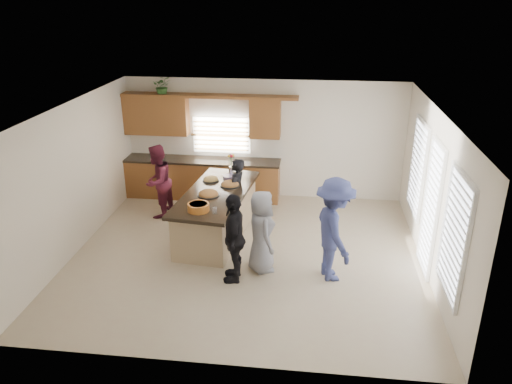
# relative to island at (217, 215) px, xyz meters

# --- Properties ---
(floor) EXTENTS (6.50, 6.50, 0.00)m
(floor) POSITION_rel_island_xyz_m (0.71, -0.74, -0.45)
(floor) COLOR #BAAB8A
(floor) RESTS_ON ground
(room_shell) EXTENTS (6.52, 6.02, 2.81)m
(room_shell) POSITION_rel_island_xyz_m (0.71, -0.74, 1.45)
(room_shell) COLOR silver
(room_shell) RESTS_ON ground
(back_cabinetry) EXTENTS (4.08, 0.66, 2.46)m
(back_cabinetry) POSITION_rel_island_xyz_m (-0.76, 1.99, 0.46)
(back_cabinetry) COLOR brown
(back_cabinetry) RESTS_ON ground
(right_wall_glazing) EXTENTS (0.06, 4.00, 2.25)m
(right_wall_glazing) POSITION_rel_island_xyz_m (3.93, -0.88, 0.89)
(right_wall_glazing) COLOR white
(right_wall_glazing) RESTS_ON ground
(island) EXTENTS (1.45, 2.81, 0.95)m
(island) POSITION_rel_island_xyz_m (0.00, 0.00, 0.00)
(island) COLOR tan
(island) RESTS_ON ground
(platter_front) EXTENTS (0.43, 0.43, 0.17)m
(platter_front) POSITION_rel_island_xyz_m (-0.11, -0.20, 0.53)
(platter_front) COLOR black
(platter_front) RESTS_ON island
(platter_mid) EXTENTS (0.41, 0.41, 0.16)m
(platter_mid) POSITION_rel_island_xyz_m (0.22, 0.36, 0.52)
(platter_mid) COLOR black
(platter_mid) RESTS_ON island
(platter_back) EXTENTS (0.35, 0.35, 0.14)m
(platter_back) POSITION_rel_island_xyz_m (-0.23, 0.60, 0.52)
(platter_back) COLOR black
(platter_back) RESTS_ON island
(salad_bowl) EXTENTS (0.40, 0.40, 0.14)m
(salad_bowl) POSITION_rel_island_xyz_m (-0.14, -0.92, 0.58)
(salad_bowl) COLOR #C56A24
(salad_bowl) RESTS_ON island
(clear_cup) EXTENTS (0.09, 0.09, 0.11)m
(clear_cup) POSITION_rel_island_xyz_m (0.17, -0.99, 0.55)
(clear_cup) COLOR white
(clear_cup) RESTS_ON island
(plate_stack) EXTENTS (0.24, 0.24, 0.04)m
(plate_stack) POSITION_rel_island_xyz_m (0.11, 0.83, 0.52)
(plate_stack) COLOR #947CB4
(plate_stack) RESTS_ON island
(flower_vase) EXTENTS (0.14, 0.14, 0.45)m
(flower_vase) POSITION_rel_island_xyz_m (0.14, 1.03, 0.75)
(flower_vase) COLOR silver
(flower_vase) RESTS_ON island
(potted_plant) EXTENTS (0.50, 0.46, 0.45)m
(potted_plant) POSITION_rel_island_xyz_m (-1.60, 2.08, 2.17)
(potted_plant) COLOR #34692A
(potted_plant) RESTS_ON back_cabinetry
(woman_left_back) EXTENTS (0.47, 0.61, 1.48)m
(woman_left_back) POSITION_rel_island_xyz_m (0.33, 0.51, 0.29)
(woman_left_back) COLOR black
(woman_left_back) RESTS_ON ground
(woman_left_mid) EXTENTS (0.76, 0.89, 1.62)m
(woman_left_mid) POSITION_rel_island_xyz_m (-1.45, 0.78, 0.36)
(woman_left_mid) COLOR maroon
(woman_left_mid) RESTS_ON ground
(woman_left_front) EXTENTS (0.44, 0.95, 1.59)m
(woman_left_front) POSITION_rel_island_xyz_m (0.62, -1.60, 0.34)
(woman_left_front) COLOR black
(woman_left_front) RESTS_ON ground
(woman_right_back) EXTENTS (0.99, 1.33, 1.84)m
(woman_right_back) POSITION_rel_island_xyz_m (2.28, -1.34, 0.47)
(woman_right_back) COLOR navy
(woman_right_back) RESTS_ON ground
(woman_right_front) EXTENTS (0.72, 0.86, 1.50)m
(woman_right_front) POSITION_rel_island_xyz_m (1.04, -1.22, 0.30)
(woman_right_front) COLOR gray
(woman_right_front) RESTS_ON ground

